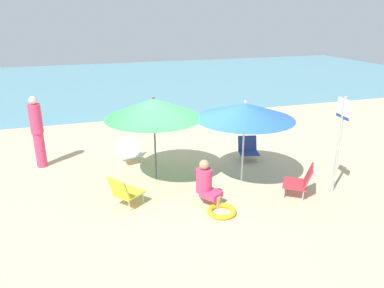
{
  "coord_description": "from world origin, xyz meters",
  "views": [
    {
      "loc": [
        -1.82,
        -7.14,
        3.57
      ],
      "look_at": [
        0.58,
        0.41,
        0.7
      ],
      "focal_mm": 33.71,
      "sensor_mm": 36.0,
      "label": 1
    }
  ],
  "objects_px": {
    "umbrella_blue": "(245,111)",
    "beach_chair_c": "(301,180)",
    "umbrella_green": "(154,108)",
    "person_a": "(206,182)",
    "beach_chair_a": "(129,150)",
    "warning_sign": "(340,132)",
    "beach_chair_d": "(125,191)",
    "swim_ring": "(222,211)",
    "person_b": "(37,132)",
    "beach_chair_b": "(248,148)"
  },
  "relations": [
    {
      "from": "beach_chair_b",
      "to": "beach_chair_d",
      "type": "relative_size",
      "value": 0.8
    },
    {
      "from": "beach_chair_c",
      "to": "person_a",
      "type": "relative_size",
      "value": 0.84
    },
    {
      "from": "warning_sign",
      "to": "swim_ring",
      "type": "distance_m",
      "value": 2.9
    },
    {
      "from": "beach_chair_b",
      "to": "person_b",
      "type": "xyz_separation_m",
      "value": [
        -5.07,
        1.12,
        0.6
      ]
    },
    {
      "from": "swim_ring",
      "to": "umbrella_blue",
      "type": "bearing_deg",
      "value": 50.87
    },
    {
      "from": "beach_chair_d",
      "to": "swim_ring",
      "type": "distance_m",
      "value": 1.9
    },
    {
      "from": "beach_chair_b",
      "to": "warning_sign",
      "type": "height_order",
      "value": "warning_sign"
    },
    {
      "from": "beach_chair_c",
      "to": "swim_ring",
      "type": "height_order",
      "value": "beach_chair_c"
    },
    {
      "from": "beach_chair_a",
      "to": "umbrella_blue",
      "type": "bearing_deg",
      "value": 35.19
    },
    {
      "from": "umbrella_blue",
      "to": "beach_chair_d",
      "type": "distance_m",
      "value": 2.99
    },
    {
      "from": "beach_chair_c",
      "to": "beach_chair_a",
      "type": "bearing_deg",
      "value": -7.69
    },
    {
      "from": "person_a",
      "to": "swim_ring",
      "type": "xyz_separation_m",
      "value": [
        0.15,
        -0.48,
        -0.41
      ]
    },
    {
      "from": "umbrella_blue",
      "to": "beach_chair_b",
      "type": "relative_size",
      "value": 3.6
    },
    {
      "from": "umbrella_green",
      "to": "beach_chair_d",
      "type": "height_order",
      "value": "umbrella_green"
    },
    {
      "from": "beach_chair_c",
      "to": "person_b",
      "type": "height_order",
      "value": "person_b"
    },
    {
      "from": "beach_chair_d",
      "to": "warning_sign",
      "type": "bearing_deg",
      "value": -45.9
    },
    {
      "from": "umbrella_blue",
      "to": "beach_chair_c",
      "type": "bearing_deg",
      "value": -51.06
    },
    {
      "from": "beach_chair_c",
      "to": "warning_sign",
      "type": "height_order",
      "value": "warning_sign"
    },
    {
      "from": "umbrella_green",
      "to": "beach_chair_d",
      "type": "distance_m",
      "value": 1.89
    },
    {
      "from": "beach_chair_c",
      "to": "umbrella_blue",
      "type": "bearing_deg",
      "value": -15.03
    },
    {
      "from": "beach_chair_b",
      "to": "person_b",
      "type": "height_order",
      "value": "person_b"
    },
    {
      "from": "person_a",
      "to": "umbrella_green",
      "type": "bearing_deg",
      "value": 174.15
    },
    {
      "from": "umbrella_green",
      "to": "swim_ring",
      "type": "bearing_deg",
      "value": -65.08
    },
    {
      "from": "beach_chair_b",
      "to": "beach_chair_c",
      "type": "xyz_separation_m",
      "value": [
        0.13,
        -2.18,
        0.06
      ]
    },
    {
      "from": "beach_chair_d",
      "to": "swim_ring",
      "type": "height_order",
      "value": "beach_chair_d"
    },
    {
      "from": "umbrella_blue",
      "to": "beach_chair_b",
      "type": "height_order",
      "value": "umbrella_blue"
    },
    {
      "from": "beach_chair_b",
      "to": "warning_sign",
      "type": "relative_size",
      "value": 0.29
    },
    {
      "from": "beach_chair_a",
      "to": "warning_sign",
      "type": "height_order",
      "value": "warning_sign"
    },
    {
      "from": "swim_ring",
      "to": "umbrella_green",
      "type": "bearing_deg",
      "value": 114.92
    },
    {
      "from": "beach_chair_b",
      "to": "person_a",
      "type": "distance_m",
      "value": 2.61
    },
    {
      "from": "beach_chair_c",
      "to": "beach_chair_d",
      "type": "distance_m",
      "value": 3.57
    },
    {
      "from": "beach_chair_c",
      "to": "swim_ring",
      "type": "bearing_deg",
      "value": 40.95
    },
    {
      "from": "beach_chair_a",
      "to": "person_b",
      "type": "relative_size",
      "value": 0.36
    },
    {
      "from": "person_a",
      "to": "person_b",
      "type": "xyz_separation_m",
      "value": [
        -3.24,
        2.98,
        0.44
      ]
    },
    {
      "from": "beach_chair_b",
      "to": "umbrella_green",
      "type": "bearing_deg",
      "value": -65.74
    },
    {
      "from": "umbrella_blue",
      "to": "beach_chair_c",
      "type": "xyz_separation_m",
      "value": [
        0.84,
        -1.04,
        -1.27
      ]
    },
    {
      "from": "beach_chair_a",
      "to": "warning_sign",
      "type": "distance_m",
      "value": 4.99
    },
    {
      "from": "beach_chair_a",
      "to": "beach_chair_d",
      "type": "distance_m",
      "value": 2.34
    },
    {
      "from": "beach_chair_b",
      "to": "person_a",
      "type": "xyz_separation_m",
      "value": [
        -1.83,
        -1.86,
        0.16
      ]
    },
    {
      "from": "umbrella_green",
      "to": "warning_sign",
      "type": "relative_size",
      "value": 1.03
    },
    {
      "from": "person_a",
      "to": "swim_ring",
      "type": "relative_size",
      "value": 1.66
    },
    {
      "from": "umbrella_green",
      "to": "person_a",
      "type": "distance_m",
      "value": 1.96
    },
    {
      "from": "beach_chair_a",
      "to": "beach_chair_d",
      "type": "bearing_deg",
      "value": -24.75
    },
    {
      "from": "beach_chair_b",
      "to": "beach_chair_a",
      "type": "bearing_deg",
      "value": -91.24
    },
    {
      "from": "beach_chair_c",
      "to": "person_b",
      "type": "distance_m",
      "value": 6.18
    },
    {
      "from": "beach_chair_a",
      "to": "warning_sign",
      "type": "bearing_deg",
      "value": 38.12
    },
    {
      "from": "umbrella_green",
      "to": "umbrella_blue",
      "type": "height_order",
      "value": "umbrella_green"
    },
    {
      "from": "warning_sign",
      "to": "swim_ring",
      "type": "xyz_separation_m",
      "value": [
        -2.59,
        -0.14,
        -1.28
      ]
    },
    {
      "from": "umbrella_green",
      "to": "warning_sign",
      "type": "distance_m",
      "value": 3.87
    },
    {
      "from": "umbrella_green",
      "to": "person_b",
      "type": "bearing_deg",
      "value": 147.63
    }
  ]
}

